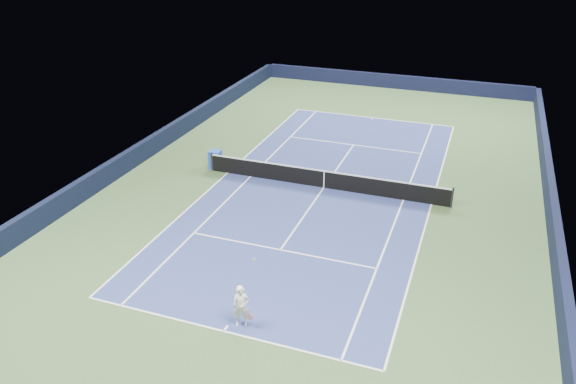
% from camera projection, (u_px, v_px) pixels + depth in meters
% --- Properties ---
extents(ground, '(40.00, 40.00, 0.00)m').
position_uv_depth(ground, '(324.00, 188.00, 29.05)').
color(ground, '#34502B').
rests_on(ground, ground).
extents(wall_far, '(22.00, 0.35, 1.10)m').
position_uv_depth(wall_far, '(394.00, 81.00, 45.51)').
color(wall_far, black).
rests_on(wall_far, ground).
extents(wall_right, '(0.35, 40.00, 1.10)m').
position_uv_depth(wall_right, '(552.00, 212.00, 25.51)').
color(wall_right, black).
rests_on(wall_right, ground).
extents(wall_left, '(0.35, 40.00, 1.10)m').
position_uv_depth(wall_left, '(143.00, 151.00, 32.10)').
color(wall_left, black).
rests_on(wall_left, ground).
extents(court_surface, '(10.97, 23.77, 0.01)m').
position_uv_depth(court_surface, '(324.00, 188.00, 29.05)').
color(court_surface, navy).
rests_on(court_surface, ground).
extents(baseline_far, '(10.97, 0.08, 0.00)m').
position_uv_depth(baseline_far, '(373.00, 118.00, 39.06)').
color(baseline_far, white).
rests_on(baseline_far, ground).
extents(baseline_near, '(10.97, 0.08, 0.00)m').
position_uv_depth(baseline_near, '(224.00, 331.00, 19.03)').
color(baseline_near, white).
rests_on(baseline_near, ground).
extents(sideline_doubles_right, '(0.08, 23.77, 0.00)m').
position_uv_depth(sideline_doubles_right, '(432.00, 204.00, 27.37)').
color(sideline_doubles_right, white).
rests_on(sideline_doubles_right, ground).
extents(sideline_doubles_left, '(0.08, 23.77, 0.00)m').
position_uv_depth(sideline_doubles_left, '(228.00, 173.00, 30.71)').
color(sideline_doubles_left, white).
rests_on(sideline_doubles_left, ground).
extents(sideline_singles_right, '(0.08, 23.77, 0.00)m').
position_uv_depth(sideline_singles_right, '(403.00, 200.00, 27.79)').
color(sideline_singles_right, white).
rests_on(sideline_singles_right, ground).
extents(sideline_singles_left, '(0.08, 23.77, 0.00)m').
position_uv_depth(sideline_singles_left, '(251.00, 176.00, 30.30)').
color(sideline_singles_left, white).
rests_on(sideline_singles_left, ground).
extents(service_line_far, '(8.23, 0.08, 0.00)m').
position_uv_depth(service_line_far, '(354.00, 145.00, 34.44)').
color(service_line_far, white).
rests_on(service_line_far, ground).
extents(service_line_near, '(8.23, 0.08, 0.00)m').
position_uv_depth(service_line_near, '(280.00, 250.00, 23.65)').
color(service_line_near, white).
rests_on(service_line_near, ground).
extents(center_service_line, '(0.08, 12.80, 0.00)m').
position_uv_depth(center_service_line, '(324.00, 188.00, 29.04)').
color(center_service_line, white).
rests_on(center_service_line, ground).
extents(center_mark_far, '(0.08, 0.30, 0.00)m').
position_uv_depth(center_mark_far, '(372.00, 118.00, 38.93)').
color(center_mark_far, white).
rests_on(center_mark_far, ground).
extents(center_mark_near, '(0.08, 0.30, 0.00)m').
position_uv_depth(center_mark_near, '(226.00, 328.00, 19.15)').
color(center_mark_near, white).
rests_on(center_mark_near, ground).
extents(tennis_net, '(12.90, 0.10, 1.07)m').
position_uv_depth(tennis_net, '(324.00, 179.00, 28.82)').
color(tennis_net, black).
rests_on(tennis_net, ground).
extents(sponsor_cube, '(0.66, 0.60, 1.03)m').
position_uv_depth(sponsor_cube, '(215.00, 160.00, 31.09)').
color(sponsor_cube, blue).
rests_on(sponsor_cube, ground).
extents(tennis_player, '(0.80, 1.32, 2.11)m').
position_uv_depth(tennis_player, '(241.00, 306.00, 18.99)').
color(tennis_player, white).
rests_on(tennis_player, ground).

